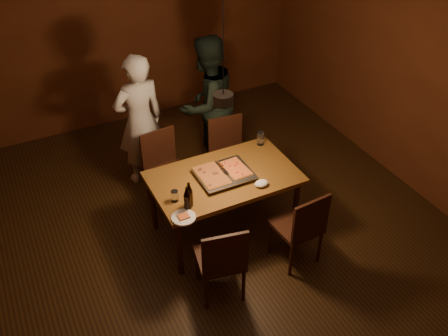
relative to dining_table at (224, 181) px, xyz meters
name	(u,v)px	position (x,y,z in m)	size (l,w,h in m)	color
room_shell	(223,133)	(-0.10, -0.18, 0.72)	(6.00, 6.00, 6.00)	#3A2410
dining_table	(224,181)	(0.00, 0.00, 0.00)	(1.50, 0.90, 0.75)	brown
chair_far_left	(163,162)	(-0.37, 0.80, -0.14)	(0.47, 0.47, 0.49)	#38190F
chair_far_right	(228,147)	(0.42, 0.73, -0.14)	(0.46, 0.46, 0.49)	#38190F
chair_near_left	(222,257)	(-0.43, -0.82, -0.14)	(0.49, 0.49, 0.49)	#38190F
chair_near_right	(303,223)	(0.47, -0.77, -0.14)	(0.45, 0.45, 0.49)	#38190F
pizza_tray	(224,175)	(0.00, -0.01, 0.10)	(0.55, 0.45, 0.05)	silver
pizza_meat	(212,175)	(-0.14, 0.00, 0.13)	(0.26, 0.41, 0.02)	maroon
pizza_cheese	(235,168)	(0.13, -0.01, 0.13)	(0.22, 0.35, 0.02)	gold
spatula	(225,171)	(0.01, -0.01, 0.14)	(0.09, 0.24, 0.04)	silver
beer_bottle_a	(187,198)	(-0.53, -0.30, 0.20)	(0.07, 0.07, 0.25)	black
beer_bottle_b	(189,195)	(-0.50, -0.27, 0.21)	(0.07, 0.07, 0.27)	black
water_glass_left	(175,196)	(-0.60, -0.14, 0.13)	(0.07, 0.07, 0.11)	silver
water_glass_right	(261,138)	(0.62, 0.34, 0.15)	(0.08, 0.08, 0.16)	silver
plate_slice	(184,217)	(-0.62, -0.41, 0.08)	(0.23, 0.23, 0.03)	white
napkin	(262,183)	(0.26, -0.31, 0.10)	(0.14, 0.11, 0.06)	white
diner_white	(140,121)	(-0.45, 1.30, 0.15)	(0.60, 0.40, 1.66)	silver
diner_dark	(207,104)	(0.40, 1.26, 0.18)	(0.84, 0.65, 1.72)	black
pendant_lamp	(223,98)	(-0.10, -0.18, 1.08)	(0.18, 0.18, 1.10)	black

